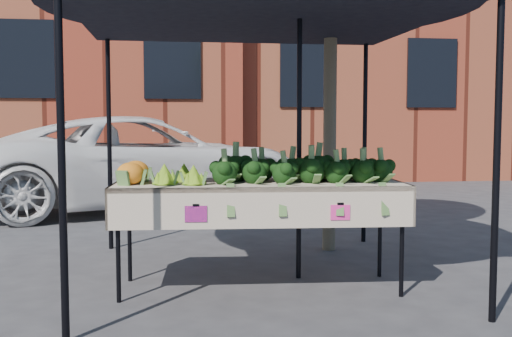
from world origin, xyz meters
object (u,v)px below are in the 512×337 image
Objects in this scene: table at (259,236)px; street_tree at (330,63)px; vehicle at (143,41)px; canopy at (259,126)px.

table is 0.60× the size of street_tree.
street_tree is (0.98, 1.45, 1.59)m from table.
vehicle reaches higher than street_tree.
canopy reaches higher than table.
street_tree reaches higher than table.
table is at bearing -124.12° from street_tree.
table is 2.37m from street_tree.
vehicle is at bearing 104.71° from canopy.
canopy is (0.05, 0.38, 0.92)m from table.
vehicle reaches higher than canopy.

